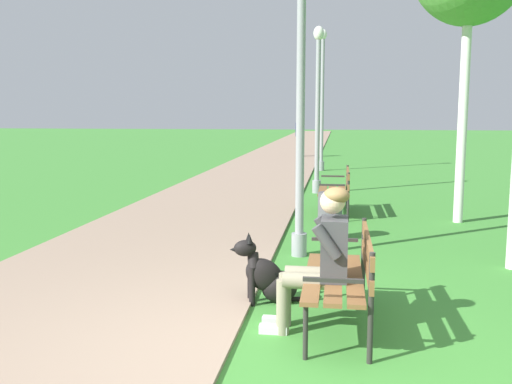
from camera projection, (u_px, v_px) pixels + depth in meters
ground_plane at (271, 360)px, 4.32m from camera, size 120.00×120.00×0.00m
paved_path at (288, 150)px, 28.13m from camera, size 3.29×60.00×0.04m
park_bench_near at (345, 271)px, 4.90m from camera, size 0.55×1.50×0.85m
park_bench_mid at (338, 187)px, 10.47m from camera, size 0.55×1.50×0.85m
person_seated_on_near_bench at (321, 254)px, 4.80m from camera, size 0.74×0.49×1.25m
dog_black at (269, 277)px, 5.60m from camera, size 0.81×0.40×0.71m
lamp_post_near at (301, 70)px, 7.16m from camera, size 0.24×0.24×4.64m
lamp_post_mid at (318, 108)px, 13.06m from camera, size 0.24×0.24×3.79m
lamp_post_far at (322, 99)px, 18.20m from camera, size 0.24×0.24×4.46m
litter_bin at (330, 216)px, 8.40m from camera, size 0.36×0.36×0.70m
pedestrian_distant at (299, 137)px, 23.91m from camera, size 0.32×0.22×1.65m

